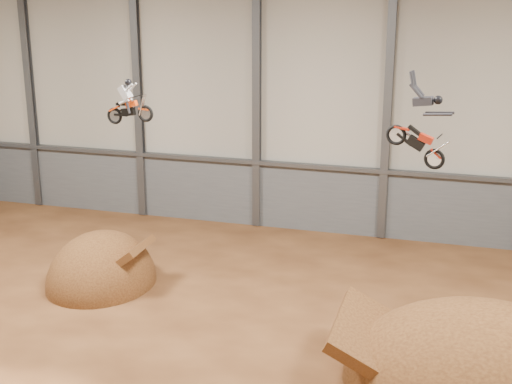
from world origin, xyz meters
The scene contains 11 objects.
floor centered at (0.00, 0.00, 0.00)m, with size 40.00×40.00×0.00m, color #492713.
back_wall centered at (0.00, 15.00, 7.00)m, with size 40.00×0.10×14.00m, color #AAA497.
lower_band_back centered at (0.00, 14.90, 1.75)m, with size 39.80×0.18×3.50m, color #56595E.
steel_rail centered at (0.00, 14.75, 3.55)m, with size 39.80×0.35×0.20m, color #47494F.
steel_column_0 centered at (-16.67, 14.80, 7.00)m, with size 0.40×0.36×13.90m, color #47494F.
steel_column_1 centered at (-10.00, 14.80, 7.00)m, with size 0.40×0.36×13.90m, color #47494F.
steel_column_2 centered at (-3.33, 14.80, 7.00)m, with size 0.40×0.36×13.90m, color #47494F.
steel_column_3 centered at (3.33, 14.80, 7.00)m, with size 0.40×0.36×13.90m, color #47494F.
takeoff_ramp centered at (-7.71, 5.56, 0.00)m, with size 4.62×5.33×4.62m, color #412310.
fmx_rider_a centered at (-4.89, 3.51, 8.55)m, with size 1.94×0.74×1.75m, color #EE440E, non-canonical shape.
fmx_rider_b centered at (5.32, 2.98, 8.46)m, with size 2.82×0.80×2.41m, color #AE210E, non-canonical shape.
Camera 1 is at (6.83, -20.15, 12.74)m, focal length 50.00 mm.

